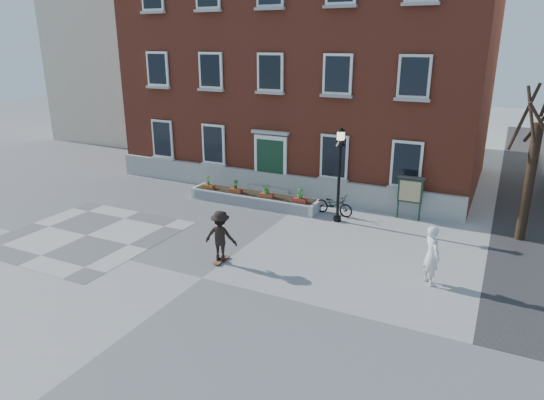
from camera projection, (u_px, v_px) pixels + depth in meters
The scene contains 11 objects.
ground at pixel (202, 278), 15.33m from camera, with size 100.00×100.00×0.00m, color gray.
checker_patch at pixel (87, 235), 18.69m from camera, with size 6.00×6.00×0.01m, color #58585B.
distant_building at pixel (150, 50), 37.90m from camera, with size 10.00×12.00×13.00m, color beige.
bicycle at pixel (334, 205), 20.81m from camera, with size 0.61×1.75×0.92m, color black.
bystander at pixel (432, 255), 14.71m from camera, with size 0.69×0.45×1.89m, color silver.
brick_building at pixel (312, 58), 26.12m from camera, with size 18.40×10.85×12.60m.
planter_assembly at pixel (254, 198), 22.19m from camera, with size 6.20×1.12×1.15m.
bare_tree at pixel (532, 167), 17.51m from camera, with size 1.83×1.83×6.16m.
lamp_post at pixel (340, 162), 19.41m from camera, with size 0.40×0.40×3.93m.
notice_board at pixel (410, 191), 20.01m from camera, with size 1.10×0.16×1.87m.
skateboarder at pixel (221, 236), 16.18m from camera, with size 1.21×0.80×1.82m.
Camera 1 is at (8.07, -11.40, 7.13)m, focal length 32.00 mm.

